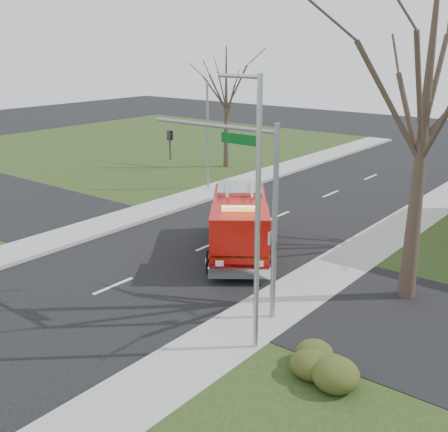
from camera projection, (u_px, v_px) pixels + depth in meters
The scene contains 10 objects.
ground at pixel (113, 286), 22.11m from camera, with size 120.00×120.00×0.00m, color black.
sidewalk_right at pixel (239, 332), 18.42m from camera, with size 2.40×80.00×0.15m, color #9A9B95.
sidewalk_left at pixel (23, 250), 25.76m from camera, with size 2.40×80.00×0.15m, color #9A9B95.
hedge_corner at pixel (297, 360), 15.86m from camera, with size 2.80×2.00×0.90m, color #324017.
bare_tree_near at pixel (427, 98), 18.81m from camera, with size 6.00×6.00×12.00m.
bare_tree_left at pixel (226, 94), 41.39m from camera, with size 4.50×4.50×9.00m.
traffic_signal_mast at pixel (243, 182), 18.77m from camera, with size 5.29×0.18×6.80m.
streetlight_pole at pixel (256, 210), 16.17m from camera, with size 1.48×0.16×8.40m.
utility_pole_far at pixel (208, 136), 35.61m from camera, with size 0.14×0.14×7.00m, color gray.
fire_engine at pixel (239, 226), 25.18m from camera, with size 6.22×7.17×2.88m.
Camera 1 is at (16.01, -13.24, 9.17)m, focal length 45.00 mm.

